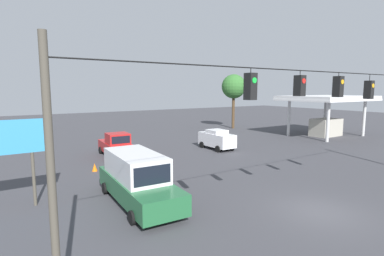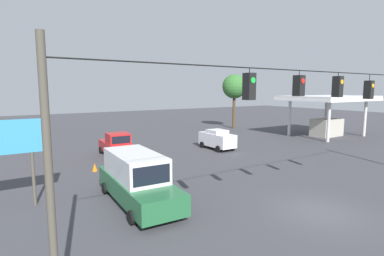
% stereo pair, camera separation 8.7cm
% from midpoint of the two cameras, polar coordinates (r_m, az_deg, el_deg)
% --- Properties ---
extents(ground_plane, '(140.00, 140.00, 0.00)m').
position_cam_midpoint_polar(ground_plane, '(16.29, 23.27, -14.51)').
color(ground_plane, '#3D3D42').
extents(overhead_signal_span, '(23.82, 0.38, 7.25)m').
position_cam_midpoint_polar(overhead_signal_span, '(14.99, 26.00, 2.46)').
color(overhead_signal_span, '#4C473D').
rests_on(overhead_signal_span, ground_plane).
extents(sedan_white_oncoming_far, '(1.97, 4.04, 1.94)m').
position_cam_midpoint_polar(sedan_white_oncoming_far, '(29.84, 4.88, -2.10)').
color(sedan_white_oncoming_far, silver).
rests_on(sedan_white_oncoming_far, ground_plane).
extents(pickup_truck_red_withflow_far, '(2.37, 5.15, 2.12)m').
position_cam_midpoint_polar(pickup_truck_red_withflow_far, '(27.41, -14.05, -3.22)').
color(pickup_truck_red_withflow_far, red).
rests_on(pickup_truck_red_withflow_far, ground_plane).
extents(box_truck_green_parked_shoulder, '(2.73, 7.13, 2.60)m').
position_cam_midpoint_polar(box_truck_green_parked_shoulder, '(16.14, -10.33, -9.34)').
color(box_truck_green_parked_shoulder, '#236038').
rests_on(box_truck_green_parked_shoulder, ground_plane).
extents(traffic_cone_nearest, '(0.38, 0.38, 0.58)m').
position_cam_midpoint_polar(traffic_cone_nearest, '(14.97, -8.15, -14.75)').
color(traffic_cone_nearest, orange).
rests_on(traffic_cone_nearest, ground_plane).
extents(traffic_cone_second, '(0.38, 0.38, 0.58)m').
position_cam_midpoint_polar(traffic_cone_second, '(17.60, -12.38, -11.43)').
color(traffic_cone_second, orange).
rests_on(traffic_cone_second, ground_plane).
extents(traffic_cone_third, '(0.38, 0.38, 0.58)m').
position_cam_midpoint_polar(traffic_cone_third, '(20.32, -15.57, -8.96)').
color(traffic_cone_third, orange).
rests_on(traffic_cone_third, ground_plane).
extents(traffic_cone_fourth, '(0.38, 0.38, 0.58)m').
position_cam_midpoint_polar(traffic_cone_fourth, '(23.04, -17.94, -7.11)').
color(traffic_cone_fourth, orange).
rests_on(traffic_cone_fourth, ground_plane).
extents(gas_station, '(11.14, 7.82, 5.10)m').
position_cam_midpoint_polar(gas_station, '(41.55, 24.49, 3.70)').
color(gas_station, silver).
rests_on(gas_station, ground_plane).
extents(tree_horizon_left, '(3.62, 3.62, 8.15)m').
position_cam_midpoint_polar(tree_horizon_left, '(45.77, 8.12, 7.75)').
color(tree_horizon_left, '#4C3823').
rests_on(tree_horizon_left, ground_plane).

